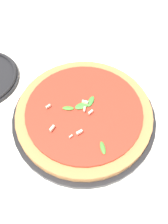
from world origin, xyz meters
The scene contains 2 objects.
ground_plane centered at (0.00, 0.00, 0.00)m, with size 6.00×6.00×0.00m, color silver.
pizza_arugula_main centered at (-0.02, 0.03, 0.02)m, with size 0.32×0.32×0.05m.
Camera 1 is at (-0.29, 0.17, 0.50)m, focal length 42.00 mm.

